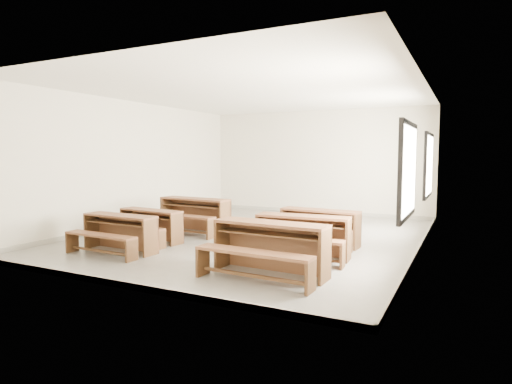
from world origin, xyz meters
The scene contains 7 objects.
room centered at (0.09, 0.00, 2.14)m, with size 8.50×8.50×3.20m.
desk_set_0 centered at (-1.62, -2.59, 0.41)m, with size 1.59×0.87×0.70m.
desk_set_1 centered at (-1.73, -1.58, 0.40)m, with size 1.58×0.93×0.68m.
desk_set_2 centered at (-1.56, -0.21, 0.47)m, with size 1.84×1.03×0.81m.
desk_set_3 centered at (1.59, -2.75, 0.47)m, with size 1.84×1.01×0.81m.
desk_set_4 centered at (1.65, -1.47, 0.44)m, with size 1.74×1.00×0.76m.
desk_set_5 centered at (1.59, -0.33, 0.42)m, with size 1.67×0.95×0.73m.
Camera 1 is at (4.27, -8.57, 1.84)m, focal length 30.00 mm.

